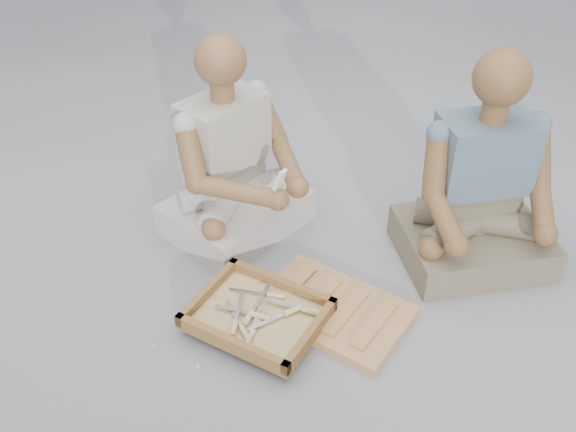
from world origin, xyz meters
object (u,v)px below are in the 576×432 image
Objects in this scene: tool_tray at (258,315)px; craftsman at (233,169)px; companion at (480,197)px; carved_panel at (333,310)px.

craftsman reaches higher than tool_tray.
companion is at bearing 120.52° from craftsman.
companion is at bearing 63.67° from carved_panel.
companion is (0.51, 0.83, 0.24)m from tool_tray.
companion reaches higher than carved_panel.
craftsman is (-0.64, 0.24, 0.28)m from carved_panel.
companion is at bearing 58.58° from tool_tray.
tool_tray is (-0.20, -0.21, 0.04)m from carved_panel.
tool_tray is at bearing -133.58° from carved_panel.
tool_tray is 0.54× the size of companion.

